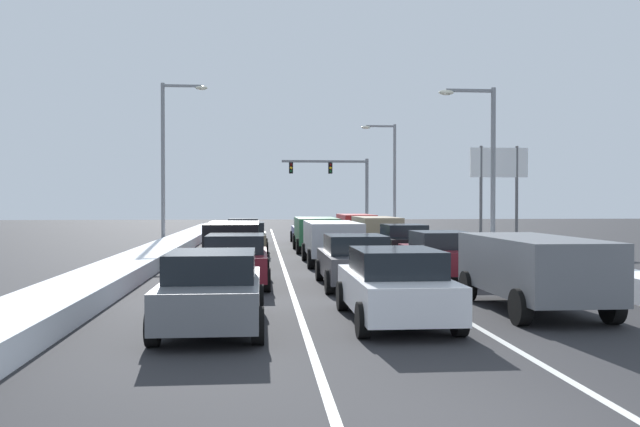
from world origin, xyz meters
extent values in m
plane|color=#28282B|center=(0.00, 20.25, 0.00)|extent=(131.64, 131.64, 0.00)
cube|color=silver|center=(1.70, 25.32, 0.00)|extent=(0.14, 55.70, 0.01)
cube|color=silver|center=(-1.70, 25.32, 0.00)|extent=(0.14, 55.70, 0.01)
cube|color=white|center=(7.00, 25.32, 0.31)|extent=(1.24, 55.70, 0.63)
cube|color=white|center=(-7.00, 25.32, 0.26)|extent=(1.76, 55.70, 0.52)
cube|color=slate|center=(3.56, 7.62, 1.04)|extent=(1.95, 4.90, 1.25)
cube|color=black|center=(3.56, 5.21, 1.32)|extent=(1.56, 0.06, 0.55)
cube|color=red|center=(2.78, 5.22, 0.94)|extent=(0.20, 0.08, 0.28)
cube|color=red|center=(4.34, 5.22, 0.94)|extent=(0.20, 0.08, 0.28)
cylinder|color=black|center=(2.61, 9.32, 0.37)|extent=(0.25, 0.74, 0.74)
cylinder|color=black|center=(4.52, 9.32, 0.37)|extent=(0.25, 0.74, 0.74)
cylinder|color=black|center=(2.61, 5.92, 0.37)|extent=(0.25, 0.74, 0.74)
cylinder|color=black|center=(4.52, 5.92, 0.37)|extent=(0.25, 0.74, 0.74)
cube|color=maroon|center=(3.22, 14.23, 0.63)|extent=(1.82, 4.50, 0.70)
cube|color=black|center=(3.22, 14.08, 1.23)|extent=(1.64, 2.20, 0.55)
cube|color=red|center=(2.53, 12.03, 0.75)|extent=(0.24, 0.08, 0.14)
cube|color=red|center=(3.92, 12.03, 0.75)|extent=(0.24, 0.08, 0.14)
cylinder|color=black|center=(2.33, 15.78, 0.33)|extent=(0.22, 0.66, 0.66)
cylinder|color=black|center=(4.11, 15.78, 0.33)|extent=(0.22, 0.66, 0.66)
cylinder|color=black|center=(2.33, 12.68, 0.33)|extent=(0.22, 0.66, 0.66)
cylinder|color=black|center=(4.11, 12.68, 0.33)|extent=(0.22, 0.66, 0.66)
cube|color=black|center=(3.45, 20.97, 0.63)|extent=(1.82, 4.50, 0.70)
cube|color=black|center=(3.45, 20.82, 1.23)|extent=(1.64, 2.20, 0.55)
cube|color=red|center=(2.76, 18.77, 0.75)|extent=(0.24, 0.08, 0.14)
cube|color=red|center=(4.14, 18.77, 0.75)|extent=(0.24, 0.08, 0.14)
cylinder|color=black|center=(2.56, 22.52, 0.33)|extent=(0.22, 0.66, 0.66)
cylinder|color=black|center=(4.34, 22.52, 0.33)|extent=(0.22, 0.66, 0.66)
cylinder|color=black|center=(2.56, 19.42, 0.33)|extent=(0.22, 0.66, 0.66)
cylinder|color=black|center=(4.34, 19.42, 0.33)|extent=(0.22, 0.66, 0.66)
cube|color=#937F60|center=(3.44, 27.56, 1.04)|extent=(1.95, 4.90, 1.25)
cube|color=black|center=(3.44, 25.15, 1.32)|extent=(1.56, 0.06, 0.55)
cube|color=red|center=(2.66, 25.16, 0.94)|extent=(0.20, 0.08, 0.28)
cube|color=red|center=(4.22, 25.16, 0.94)|extent=(0.20, 0.08, 0.28)
cylinder|color=black|center=(2.49, 29.26, 0.37)|extent=(0.25, 0.74, 0.74)
cylinder|color=black|center=(4.40, 29.26, 0.37)|extent=(0.25, 0.74, 0.74)
cylinder|color=black|center=(2.49, 25.86, 0.37)|extent=(0.25, 0.74, 0.74)
cylinder|color=black|center=(4.40, 25.86, 0.37)|extent=(0.25, 0.74, 0.74)
cube|color=maroon|center=(3.39, 34.75, 1.04)|extent=(1.95, 4.90, 1.25)
cube|color=black|center=(3.39, 32.34, 1.32)|extent=(1.56, 0.06, 0.55)
cube|color=red|center=(2.61, 32.35, 0.94)|extent=(0.20, 0.08, 0.28)
cube|color=red|center=(4.17, 32.35, 0.94)|extent=(0.20, 0.08, 0.28)
cylinder|color=black|center=(2.43, 36.45, 0.37)|extent=(0.25, 0.74, 0.74)
cylinder|color=black|center=(4.34, 36.45, 0.37)|extent=(0.25, 0.74, 0.74)
cylinder|color=black|center=(2.43, 33.05, 0.37)|extent=(0.25, 0.74, 0.74)
cylinder|color=black|center=(4.34, 33.05, 0.37)|extent=(0.25, 0.74, 0.74)
cube|color=silver|center=(0.19, 6.53, 0.63)|extent=(1.82, 4.50, 0.70)
cube|color=black|center=(0.19, 6.38, 1.23)|extent=(1.64, 2.20, 0.55)
cube|color=red|center=(-0.50, 4.33, 0.75)|extent=(0.24, 0.08, 0.14)
cube|color=red|center=(0.88, 4.33, 0.75)|extent=(0.24, 0.08, 0.14)
cylinder|color=black|center=(-0.70, 8.08, 0.33)|extent=(0.22, 0.66, 0.66)
cylinder|color=black|center=(1.08, 8.08, 0.33)|extent=(0.22, 0.66, 0.66)
cylinder|color=black|center=(-0.70, 4.98, 0.33)|extent=(0.22, 0.66, 0.66)
cylinder|color=black|center=(1.08, 4.98, 0.33)|extent=(0.22, 0.66, 0.66)
cube|color=#38383D|center=(0.17, 12.30, 0.63)|extent=(1.82, 4.50, 0.70)
cube|color=black|center=(0.17, 12.15, 1.23)|extent=(1.64, 2.20, 0.55)
cube|color=red|center=(-0.52, 10.10, 0.75)|extent=(0.24, 0.08, 0.14)
cube|color=red|center=(0.86, 10.10, 0.75)|extent=(0.24, 0.08, 0.14)
cylinder|color=black|center=(-0.72, 13.85, 0.33)|extent=(0.22, 0.66, 0.66)
cylinder|color=black|center=(1.06, 13.85, 0.33)|extent=(0.22, 0.66, 0.66)
cylinder|color=black|center=(-0.72, 10.75, 0.33)|extent=(0.22, 0.66, 0.66)
cylinder|color=black|center=(1.06, 10.75, 0.33)|extent=(0.22, 0.66, 0.66)
cube|color=#B7BABF|center=(0.24, 19.22, 1.04)|extent=(1.95, 4.90, 1.25)
cube|color=black|center=(0.24, 16.81, 1.32)|extent=(1.56, 0.06, 0.55)
cube|color=red|center=(-0.54, 16.82, 0.94)|extent=(0.20, 0.08, 0.28)
cube|color=red|center=(1.02, 16.82, 0.94)|extent=(0.20, 0.08, 0.28)
cylinder|color=black|center=(-0.72, 20.92, 0.37)|extent=(0.25, 0.74, 0.74)
cylinder|color=black|center=(1.19, 20.92, 0.37)|extent=(0.25, 0.74, 0.74)
cylinder|color=black|center=(-0.72, 17.52, 0.37)|extent=(0.25, 0.74, 0.74)
cylinder|color=black|center=(1.19, 17.52, 0.37)|extent=(0.25, 0.74, 0.74)
cube|color=#1E5633|center=(0.18, 26.17, 1.04)|extent=(1.95, 4.90, 1.25)
cube|color=black|center=(0.18, 23.76, 1.32)|extent=(1.56, 0.06, 0.55)
cube|color=red|center=(-0.60, 23.77, 0.94)|extent=(0.20, 0.08, 0.28)
cube|color=red|center=(0.96, 23.77, 0.94)|extent=(0.20, 0.08, 0.28)
cylinder|color=black|center=(-0.78, 27.87, 0.37)|extent=(0.25, 0.74, 0.74)
cylinder|color=black|center=(1.13, 27.87, 0.37)|extent=(0.25, 0.74, 0.74)
cylinder|color=black|center=(-0.78, 24.47, 0.37)|extent=(0.25, 0.74, 0.74)
cylinder|color=black|center=(1.13, 24.47, 0.37)|extent=(0.25, 0.74, 0.74)
cube|color=navy|center=(0.24, 32.83, 0.63)|extent=(1.82, 4.50, 0.70)
cube|color=black|center=(0.24, 32.68, 1.23)|extent=(1.64, 2.20, 0.55)
cube|color=red|center=(-0.45, 30.63, 0.75)|extent=(0.24, 0.08, 0.14)
cube|color=red|center=(0.93, 30.63, 0.75)|extent=(0.24, 0.08, 0.14)
cylinder|color=black|center=(-0.65, 34.38, 0.33)|extent=(0.22, 0.66, 0.66)
cylinder|color=black|center=(1.13, 34.38, 0.33)|extent=(0.22, 0.66, 0.66)
cylinder|color=black|center=(-0.65, 31.28, 0.33)|extent=(0.22, 0.66, 0.66)
cylinder|color=black|center=(1.13, 31.28, 0.33)|extent=(0.22, 0.66, 0.66)
cube|color=slate|center=(-3.48, 6.15, 0.63)|extent=(1.82, 4.50, 0.70)
cube|color=black|center=(-3.48, 6.00, 1.23)|extent=(1.64, 2.20, 0.55)
cube|color=red|center=(-4.17, 3.95, 0.75)|extent=(0.24, 0.08, 0.14)
cube|color=red|center=(-2.79, 3.95, 0.75)|extent=(0.24, 0.08, 0.14)
cylinder|color=black|center=(-4.37, 7.70, 0.33)|extent=(0.22, 0.66, 0.66)
cylinder|color=black|center=(-2.59, 7.70, 0.33)|extent=(0.22, 0.66, 0.66)
cylinder|color=black|center=(-4.37, 4.60, 0.33)|extent=(0.22, 0.66, 0.66)
cylinder|color=black|center=(-2.59, 4.60, 0.33)|extent=(0.22, 0.66, 0.66)
cube|color=maroon|center=(-3.28, 12.89, 0.63)|extent=(1.82, 4.50, 0.70)
cube|color=black|center=(-3.28, 12.74, 1.23)|extent=(1.64, 2.20, 0.55)
cube|color=red|center=(-3.97, 10.69, 0.75)|extent=(0.24, 0.08, 0.14)
cube|color=red|center=(-2.59, 10.69, 0.75)|extent=(0.24, 0.08, 0.14)
cylinder|color=black|center=(-4.17, 14.44, 0.33)|extent=(0.22, 0.66, 0.66)
cylinder|color=black|center=(-2.39, 14.44, 0.33)|extent=(0.22, 0.66, 0.66)
cylinder|color=black|center=(-4.17, 11.34, 0.33)|extent=(0.22, 0.66, 0.66)
cylinder|color=black|center=(-2.39, 11.34, 0.33)|extent=(0.22, 0.66, 0.66)
cube|color=black|center=(-3.60, 18.78, 1.04)|extent=(1.95, 4.90, 1.25)
cube|color=black|center=(-3.60, 16.37, 1.32)|extent=(1.56, 0.06, 0.55)
cube|color=red|center=(-4.38, 16.38, 0.94)|extent=(0.20, 0.08, 0.28)
cube|color=red|center=(-2.82, 16.38, 0.94)|extent=(0.20, 0.08, 0.28)
cylinder|color=black|center=(-4.56, 20.48, 0.37)|extent=(0.25, 0.74, 0.74)
cylinder|color=black|center=(-2.65, 20.48, 0.37)|extent=(0.25, 0.74, 0.74)
cylinder|color=black|center=(-4.56, 17.08, 0.37)|extent=(0.25, 0.74, 0.74)
cylinder|color=black|center=(-2.65, 17.08, 0.37)|extent=(0.25, 0.74, 0.74)
cube|color=#937F60|center=(-3.23, 24.64, 0.63)|extent=(1.82, 4.50, 0.70)
cube|color=black|center=(-3.23, 24.49, 1.23)|extent=(1.64, 2.20, 0.55)
cube|color=red|center=(-3.92, 22.44, 0.75)|extent=(0.24, 0.08, 0.14)
cube|color=red|center=(-2.54, 22.44, 0.75)|extent=(0.24, 0.08, 0.14)
cylinder|color=black|center=(-4.12, 26.19, 0.33)|extent=(0.22, 0.66, 0.66)
cylinder|color=black|center=(-2.34, 26.19, 0.33)|extent=(0.22, 0.66, 0.66)
cylinder|color=black|center=(-4.12, 23.09, 0.33)|extent=(0.22, 0.66, 0.66)
cylinder|color=black|center=(-2.34, 23.09, 0.33)|extent=(0.22, 0.66, 0.66)
cube|color=maroon|center=(-3.56, 31.37, 0.63)|extent=(1.82, 4.50, 0.70)
cube|color=black|center=(-3.56, 31.22, 1.23)|extent=(1.64, 2.20, 0.55)
cube|color=red|center=(-4.25, 29.17, 0.75)|extent=(0.24, 0.08, 0.14)
cube|color=red|center=(-2.86, 29.17, 0.75)|extent=(0.24, 0.08, 0.14)
cylinder|color=black|center=(-4.45, 32.92, 0.33)|extent=(0.22, 0.66, 0.66)
cylinder|color=black|center=(-2.67, 32.92, 0.33)|extent=(0.22, 0.66, 0.66)
cylinder|color=black|center=(-4.45, 29.82, 0.33)|extent=(0.22, 0.66, 0.66)
cylinder|color=black|center=(-2.67, 29.82, 0.33)|extent=(0.22, 0.66, 0.66)
cylinder|color=slate|center=(6.60, 50.63, 3.10)|extent=(0.28, 0.28, 6.20)
cube|color=slate|center=(2.90, 50.63, 5.95)|extent=(7.40, 0.20, 0.20)
cube|color=black|center=(3.40, 50.63, 5.38)|extent=(0.34, 0.34, 0.95)
sphere|color=#4C0A0A|center=(3.40, 50.45, 5.66)|extent=(0.22, 0.22, 0.22)
sphere|color=#F2AD14|center=(3.40, 50.45, 5.38)|extent=(0.22, 0.22, 0.22)
sphere|color=#0C3819|center=(3.40, 50.45, 5.09)|extent=(0.22, 0.22, 0.22)
cube|color=black|center=(0.00, 50.63, 5.38)|extent=(0.34, 0.34, 0.95)
sphere|color=#4C0A0A|center=(0.00, 50.45, 5.66)|extent=(0.22, 0.22, 0.22)
sphere|color=#F2AD14|center=(0.00, 50.45, 5.38)|extent=(0.22, 0.22, 0.22)
sphere|color=#0C3819|center=(0.00, 50.45, 5.09)|extent=(0.22, 0.22, 0.22)
cylinder|color=gray|center=(8.01, 22.78, 3.83)|extent=(0.22, 0.22, 7.66)
cube|color=gray|center=(6.91, 22.78, 7.51)|extent=(2.20, 0.14, 0.14)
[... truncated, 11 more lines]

